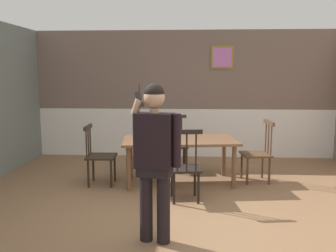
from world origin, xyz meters
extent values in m
plane|color=#846042|center=(0.00, 0.00, 0.00)|extent=(7.48, 7.48, 0.00)
cube|color=#756056|center=(0.00, 3.40, 1.85)|extent=(6.42, 0.12, 1.64)
cube|color=white|center=(0.00, 3.41, 0.52)|extent=(6.42, 0.14, 1.03)
cube|color=white|center=(0.00, 3.38, 1.03)|extent=(6.42, 0.05, 0.06)
cube|color=olive|center=(0.77, 3.33, 2.11)|extent=(0.46, 0.03, 0.46)
cube|color=#C46EC0|center=(0.77, 3.31, 2.11)|extent=(0.38, 0.01, 0.38)
cube|color=brown|center=(-0.06, 1.43, 0.71)|extent=(1.92, 1.15, 0.04)
cylinder|color=brown|center=(-0.82, 0.96, 0.34)|extent=(0.07, 0.07, 0.69)
cylinder|color=brown|center=(0.79, 1.15, 0.34)|extent=(0.07, 0.07, 0.69)
cylinder|color=brown|center=(-0.91, 1.70, 0.34)|extent=(0.07, 0.07, 0.69)
cylinder|color=brown|center=(0.71, 1.89, 0.34)|extent=(0.07, 0.07, 0.69)
cube|color=black|center=(0.04, 0.61, 0.46)|extent=(0.47, 0.47, 0.03)
cube|color=black|center=(0.06, 0.42, 1.01)|extent=(0.42, 0.09, 0.06)
cylinder|color=black|center=(-0.06, 0.40, 0.76)|extent=(0.02, 0.02, 0.57)
cylinder|color=black|center=(0.06, 0.42, 0.76)|extent=(0.02, 0.02, 0.57)
cylinder|color=black|center=(0.19, 0.43, 0.76)|extent=(0.02, 0.02, 0.57)
cylinder|color=black|center=(-0.15, 0.75, 0.22)|extent=(0.04, 0.04, 0.44)
cylinder|color=black|center=(0.18, 0.80, 0.22)|extent=(0.04, 0.04, 0.44)
cylinder|color=black|center=(-0.11, 0.42, 0.22)|extent=(0.04, 0.04, 0.44)
cylinder|color=black|center=(0.23, 0.46, 0.22)|extent=(0.04, 0.04, 0.44)
cube|color=#513823|center=(1.20, 1.57, 0.46)|extent=(0.50, 0.50, 0.03)
cube|color=#513823|center=(1.40, 1.60, 0.98)|extent=(0.09, 0.45, 0.06)
cylinder|color=#513823|center=(1.42, 1.46, 0.74)|extent=(0.02, 0.02, 0.54)
cylinder|color=#513823|center=(1.40, 1.60, 0.74)|extent=(0.02, 0.02, 0.54)
cylinder|color=#513823|center=(1.38, 1.73, 0.74)|extent=(0.02, 0.02, 0.54)
cylinder|color=#513823|center=(1.04, 1.37, 0.22)|extent=(0.04, 0.04, 0.45)
cylinder|color=#513823|center=(1.00, 1.73, 0.22)|extent=(0.04, 0.04, 0.45)
cylinder|color=#513823|center=(1.40, 1.41, 0.22)|extent=(0.04, 0.04, 0.45)
cylinder|color=#513823|center=(1.35, 1.77, 0.22)|extent=(0.04, 0.04, 0.45)
cube|color=#2D2319|center=(-0.15, 2.24, 0.45)|extent=(0.48, 0.48, 0.03)
cube|color=#2D2319|center=(-0.18, 2.44, 0.98)|extent=(0.44, 0.09, 0.06)
cylinder|color=#2D2319|center=(-0.05, 2.46, 0.74)|extent=(0.02, 0.02, 0.54)
cylinder|color=#2D2319|center=(-0.18, 2.44, 0.74)|extent=(0.02, 0.02, 0.54)
cylinder|color=#2D2319|center=(-0.31, 2.43, 0.74)|extent=(0.02, 0.02, 0.54)
cylinder|color=#2D2319|center=(0.04, 2.09, 0.22)|extent=(0.04, 0.04, 0.44)
cylinder|color=#2D2319|center=(-0.31, 2.05, 0.22)|extent=(0.04, 0.04, 0.44)
cylinder|color=#2D2319|center=(0.00, 2.44, 0.22)|extent=(0.04, 0.04, 0.44)
cylinder|color=#2D2319|center=(-0.35, 2.40, 0.22)|extent=(0.04, 0.04, 0.44)
cube|color=#2D2319|center=(-1.31, 1.28, 0.46)|extent=(0.47, 0.47, 0.03)
cube|color=#2D2319|center=(-1.52, 1.27, 0.94)|extent=(0.06, 0.45, 0.06)
cylinder|color=#2D2319|center=(-1.52, 1.40, 0.72)|extent=(0.02, 0.02, 0.49)
cylinder|color=#2D2319|center=(-1.52, 1.27, 0.72)|extent=(0.02, 0.02, 0.49)
cylinder|color=#2D2319|center=(-1.51, 1.13, 0.72)|extent=(0.02, 0.02, 0.49)
cylinder|color=#2D2319|center=(-1.14, 1.47, 0.22)|extent=(0.04, 0.04, 0.44)
cylinder|color=#2D2319|center=(-1.12, 1.11, 0.22)|extent=(0.04, 0.04, 0.44)
cylinder|color=#2D2319|center=(-1.50, 1.45, 0.22)|extent=(0.04, 0.04, 0.44)
cylinder|color=#2D2319|center=(-1.48, 1.09, 0.22)|extent=(0.04, 0.04, 0.44)
cylinder|color=black|center=(-0.17, -0.72, 0.41)|extent=(0.14, 0.14, 0.81)
cylinder|color=black|center=(-0.36, -0.67, 0.41)|extent=(0.14, 0.14, 0.81)
cube|color=black|center=(-0.27, -0.70, 0.78)|extent=(0.39, 0.27, 0.12)
cube|color=black|center=(-0.27, -0.70, 1.10)|extent=(0.43, 0.30, 0.57)
cylinder|color=black|center=(-0.04, -0.76, 1.11)|extent=(0.09, 0.09, 0.55)
cylinder|color=tan|center=(-0.45, -0.67, 1.45)|extent=(0.17, 0.15, 0.19)
cylinder|color=tan|center=(-0.27, -0.70, 1.41)|extent=(0.09, 0.09, 0.05)
sphere|color=tan|center=(-0.27, -0.70, 1.55)|extent=(0.22, 0.22, 0.22)
sphere|color=black|center=(-0.27, -0.70, 1.58)|extent=(0.21, 0.21, 0.21)
cube|color=#2D2D33|center=(-0.42, -0.69, 1.52)|extent=(0.10, 0.06, 0.17)
cylinder|color=black|center=(-0.42, -0.69, 1.64)|extent=(0.01, 0.01, 0.08)
camera|label=1|loc=(0.08, -4.38, 1.79)|focal=38.94mm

